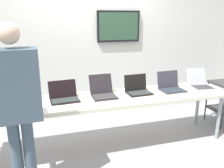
{
  "coord_description": "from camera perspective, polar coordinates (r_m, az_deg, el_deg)",
  "views": [
    {
      "loc": [
        -0.73,
        -2.77,
        1.74
      ],
      "look_at": [
        0.15,
        0.19,
        0.85
      ],
      "focal_mm": 36.82,
      "sensor_mm": 36.0,
      "label": 1
    }
  ],
  "objects": [
    {
      "name": "laptop_station_1",
      "position": [
        3.01,
        -11.84,
        -2.92
      ],
      "size": [
        0.38,
        0.34,
        0.23
      ],
      "color": "black",
      "rests_on": "workbench"
    },
    {
      "name": "workbench",
      "position": [
        3.06,
        -1.66,
        -4.24
      ],
      "size": [
        3.51,
        0.7,
        0.72
      ],
      "color": "beige",
      "rests_on": "ground"
    },
    {
      "name": "person",
      "position": [
        2.28,
        -22.67,
        -3.16
      ],
      "size": [
        0.45,
        0.6,
        1.72
      ],
      "color": "#425461",
      "rests_on": "ground"
    },
    {
      "name": "ground",
      "position": [
        3.37,
        -1.56,
        -15.5
      ],
      "size": [
        8.0,
        8.0,
        0.04
      ],
      "primitive_type": "cube",
      "color": "#98979D"
    },
    {
      "name": "paper_sheet",
      "position": [
        2.8,
        -15.16,
        -5.85
      ],
      "size": [
        0.22,
        0.3,
        0.0
      ],
      "color": "white",
      "rests_on": "workbench"
    },
    {
      "name": "laptop_station_2",
      "position": [
        3.11,
        -2.27,
        -1.89
      ],
      "size": [
        0.32,
        0.38,
        0.27
      ],
      "color": "#252125",
      "rests_on": "workbench"
    },
    {
      "name": "back_wall",
      "position": [
        4.0,
        -5.77,
        8.7
      ],
      "size": [
        8.0,
        0.11,
        2.45
      ],
      "color": "silver",
      "rests_on": "ground"
    },
    {
      "name": "laptop_station_3",
      "position": [
        3.25,
        6.4,
        -1.23
      ],
      "size": [
        0.35,
        0.29,
        0.25
      ],
      "color": "black",
      "rests_on": "workbench"
    },
    {
      "name": "laptop_station_0",
      "position": [
        3.01,
        -21.52,
        -3.75
      ],
      "size": [
        0.35,
        0.31,
        0.24
      ],
      "color": "black",
      "rests_on": "workbench"
    },
    {
      "name": "laptop_station_4",
      "position": [
        3.46,
        14.39,
        -0.49
      ],
      "size": [
        0.35,
        0.32,
        0.26
      ],
      "color": "#373441",
      "rests_on": "workbench"
    },
    {
      "name": "laptop_station_5",
      "position": [
        3.76,
        20.97,
        0.22
      ],
      "size": [
        0.34,
        0.4,
        0.26
      ],
      "color": "#B1B2BB",
      "rests_on": "workbench"
    }
  ]
}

